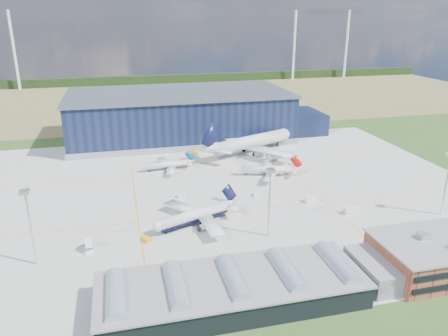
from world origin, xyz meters
TOP-DOWN VIEW (x-y plane):
  - ground at (0.00, 0.00)m, footprint 600.00×600.00m
  - apron at (0.00, 10.00)m, footprint 220.00×160.00m
  - farmland at (0.00, 220.00)m, footprint 600.00×220.00m
  - treeline at (0.00, 300.00)m, footprint 600.00×8.00m
  - hangar at (2.81, 94.80)m, footprint 145.00×62.00m
  - glass_concourse at (-6.45, -60.00)m, footprint 78.00×23.00m
  - light_mast_west at (-60.00, -30.00)m, footprint 2.60×2.60m
  - light_mast_center at (10.00, -30.00)m, footprint 2.60×2.60m
  - light_mast_east at (75.00, -30.00)m, footprint 2.60×2.60m
  - airliner_navy at (-11.89, -16.64)m, footprint 44.18×43.78m
  - airliner_red at (27.61, 22.00)m, footprint 35.63×35.20m
  - airliner_widebody at (30.96, 55.00)m, footprint 75.88×75.22m
  - airliner_regional at (-14.42, 40.00)m, footprint 27.05×26.55m
  - gse_tug_a at (-28.42, -24.05)m, footprint 3.15×3.69m
  - gse_van_a at (34.78, -8.73)m, footprint 5.32×2.73m
  - gse_cart_a at (16.17, 1.69)m, footprint 2.60×3.43m
  - gse_tug_c at (2.98, 62.00)m, footprint 3.04×3.85m
  - gse_cart_b at (-12.13, 7.50)m, footprint 3.51×2.52m
  - gse_van_c at (44.60, -21.73)m, footprint 5.62×3.42m
  - airstair at (-45.49, -25.56)m, footprint 1.96×4.75m
  - car_a at (9.10, -46.79)m, footprint 4.25×3.07m
  - car_b at (36.56, -48.00)m, footprint 3.41×1.39m

SIDE VIEW (x-z plane):
  - ground at x=0.00m, z-range 0.00..0.00m
  - farmland at x=0.00m, z-range -0.01..0.01m
  - apron at x=0.00m, z-range -0.01..0.07m
  - car_b at x=36.56m, z-range 0.00..1.10m
  - gse_tug_a at x=-28.42m, z-range 0.00..1.32m
  - car_a at x=9.10m, z-range 0.00..1.34m
  - gse_cart_a at x=16.17m, z-range 0.00..1.34m
  - gse_cart_b at x=-12.13m, z-range 0.00..1.44m
  - gse_tug_c at x=2.98m, z-range 0.00..1.47m
  - gse_van_a at x=34.78m, z-range 0.00..2.24m
  - gse_van_c at x=44.60m, z-range 0.00..2.52m
  - airstair at x=-45.49m, z-range 0.00..3.02m
  - glass_concourse at x=-6.45m, z-range -0.61..7.99m
  - treeline at x=0.00m, z-range 0.00..8.00m
  - airliner_regional at x=-14.42m, z-range 0.00..8.24m
  - airliner_red at x=27.61m, z-range 0.00..9.44m
  - airliner_navy at x=-11.89m, z-range 0.00..11.13m
  - airliner_widebody at x=30.96m, z-range 0.00..18.94m
  - hangar at x=2.81m, z-range -1.43..24.67m
  - light_mast_west at x=-60.00m, z-range 3.93..26.93m
  - light_mast_center at x=10.00m, z-range 3.93..26.93m
  - light_mast_east at x=75.00m, z-range 3.93..26.93m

